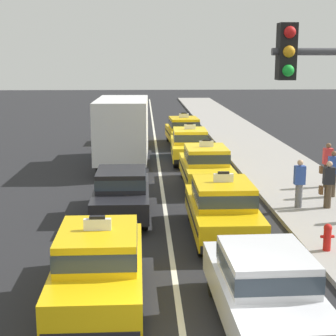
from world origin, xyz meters
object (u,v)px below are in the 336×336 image
(pedestrian_by_storefront, at_px, (328,185))
(fire_hydrant, at_px, (327,236))
(pedestrian_far_corner, at_px, (327,165))
(taxi_left_nearest, at_px, (99,264))
(sedan_right_nearest, at_px, (264,286))
(sedan_left_second, at_px, (122,191))
(taxi_right_fifth, at_px, (184,131))
(pedestrian_trailing, at_px, (333,174))
(taxi_left_fourth, at_px, (128,128))
(taxi_right_fourth, at_px, (190,144))
(taxi_right_third, at_px, (206,166))
(pedestrian_near_crosswalk, at_px, (299,183))
(box_truck_left_third, at_px, (123,129))
(taxi_right_second, at_px, (222,207))

(pedestrian_by_storefront, xyz_separation_m, fire_hydrant, (-1.37, -4.01, -0.40))
(pedestrian_by_storefront, height_order, pedestrian_far_corner, pedestrian_far_corner)
(taxi_left_nearest, xyz_separation_m, sedan_right_nearest, (3.24, -1.17, -0.03))
(sedan_left_second, xyz_separation_m, sedan_right_nearest, (3.02, -7.45, 0.00))
(taxi_right_fifth, bearing_deg, fire_hydrant, -82.39)
(sedan_right_nearest, bearing_deg, fire_hydrant, 55.64)
(pedestrian_by_storefront, relative_size, pedestrian_trailing, 0.95)
(taxi_left_fourth, xyz_separation_m, taxi_right_fourth, (3.24, -6.47, 0.00))
(sedan_right_nearest, bearing_deg, pedestrian_trailing, 63.39)
(pedestrian_trailing, distance_m, pedestrian_far_corner, 1.50)
(taxi_right_third, bearing_deg, pedestrian_near_crosswalk, -52.98)
(taxi_left_fourth, bearing_deg, taxi_right_fifth, -21.81)
(sedan_left_second, relative_size, pedestrian_trailing, 2.54)
(pedestrian_trailing, bearing_deg, taxi_left_nearest, -134.50)
(taxi_right_fifth, distance_m, pedestrian_by_storefront, 14.70)
(sedan_right_nearest, height_order, pedestrian_near_crosswalk, pedestrian_near_crosswalk)
(sedan_right_nearest, height_order, fire_hydrant, sedan_right_nearest)
(sedan_right_nearest, distance_m, pedestrian_trailing, 10.20)
(box_truck_left_third, height_order, taxi_right_fourth, box_truck_left_third)
(fire_hydrant, bearing_deg, taxi_left_fourth, 106.39)
(taxi_right_fifth, xyz_separation_m, pedestrian_trailing, (4.50, -12.75, 0.12))
(box_truck_left_third, distance_m, sedan_right_nearest, 16.29)
(taxi_right_third, bearing_deg, taxi_right_fifth, 90.63)
(taxi_left_nearest, bearing_deg, sedan_right_nearest, -19.79)
(taxi_right_fifth, distance_m, fire_hydrant, 18.37)
(sedan_right_nearest, height_order, pedestrian_trailing, pedestrian_trailing)
(taxi_right_fourth, bearing_deg, pedestrian_by_storefront, -66.79)
(sedan_left_second, xyz_separation_m, taxi_right_fourth, (3.01, 9.26, 0.03))
(taxi_right_third, relative_size, fire_hydrant, 6.26)
(box_truck_left_third, height_order, pedestrian_near_crosswalk, box_truck_left_third)
(box_truck_left_third, xyz_separation_m, pedestrian_by_storefront, (7.14, -8.26, -0.83))
(pedestrian_near_crosswalk, bearing_deg, sedan_left_second, -177.07)
(taxi_left_nearest, bearing_deg, sedan_left_second, 87.96)
(taxi_left_fourth, xyz_separation_m, fire_hydrant, (5.74, -19.53, -0.33))
(taxi_left_nearest, bearing_deg, pedestrian_far_corner, 49.35)
(taxi_left_nearest, relative_size, taxi_right_second, 1.00)
(taxi_right_fifth, height_order, pedestrian_far_corner, taxi_right_fifth)
(taxi_left_nearest, bearing_deg, pedestrian_trailing, 45.50)
(taxi_right_third, relative_size, pedestrian_trailing, 2.70)
(taxi_left_nearest, bearing_deg, box_truck_left_third, 90.08)
(taxi_right_fifth, xyz_separation_m, pedestrian_near_crosswalk, (2.86, -14.11, 0.10))
(taxi_left_fourth, bearing_deg, fire_hydrant, -73.61)
(taxi_left_nearest, height_order, box_truck_left_third, box_truck_left_third)
(sedan_right_nearest, relative_size, pedestrian_far_corner, 2.49)
(taxi_right_second, xyz_separation_m, pedestrian_trailing, (4.60, 3.80, 0.12))
(taxi_right_fourth, distance_m, pedestrian_trailing, 8.87)
(pedestrian_far_corner, bearing_deg, taxi_left_nearest, -130.65)
(sedan_left_second, distance_m, taxi_right_second, 3.67)
(taxi_left_nearest, relative_size, fire_hydrant, 6.27)
(pedestrian_by_storefront, bearing_deg, taxi_left_nearest, -137.60)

